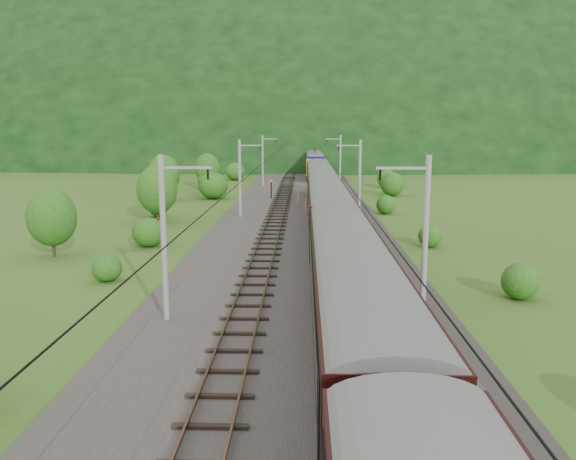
{
  "coord_description": "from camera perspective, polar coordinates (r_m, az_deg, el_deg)",
  "views": [
    {
      "loc": [
        0.5,
        -26.02,
        9.56
      ],
      "look_at": [
        -0.61,
        11.81,
        2.6
      ],
      "focal_mm": 35.0,
      "sensor_mm": 36.0,
      "label": 1
    }
  ],
  "objects": [
    {
      "name": "hazard_post_far",
      "position": [
        61.29,
        1.83,
        2.51
      ],
      "size": [
        0.18,
        0.18,
        1.66
      ],
      "primitive_type": "cylinder",
      "color": "red",
      "rests_on": "railbed"
    },
    {
      "name": "track_right",
      "position": [
        37.23,
        4.56,
        -3.91
      ],
      "size": [
        2.4,
        220.0,
        0.27
      ],
      "color": "brown",
      "rests_on": "railbed"
    },
    {
      "name": "overhead_wires",
      "position": [
        36.11,
        0.89,
        6.51
      ],
      "size": [
        4.83,
        198.0,
        0.03
      ],
      "color": "black",
      "rests_on": "ground"
    },
    {
      "name": "railbed",
      "position": [
        37.24,
        0.86,
        -4.22
      ],
      "size": [
        14.0,
        220.0,
        0.3
      ],
      "primitive_type": "cube",
      "color": "#38332D",
      "rests_on": "ground"
    },
    {
      "name": "mountain_ridge",
      "position": [
        347.71,
        -18.81,
        8.3
      ],
      "size": [
        336.0,
        280.0,
        132.0
      ],
      "primitive_type": "ellipsoid",
      "color": "black",
      "rests_on": "ground"
    },
    {
      "name": "train",
      "position": [
        34.45,
        4.82,
        0.63
      ],
      "size": [
        3.17,
        150.61,
        5.52
      ],
      "color": "black",
      "rests_on": "ground"
    },
    {
      "name": "track_left",
      "position": [
        37.29,
        -2.84,
        -3.86
      ],
      "size": [
        2.4,
        220.0,
        0.27
      ],
      "color": "brown",
      "rests_on": "railbed"
    },
    {
      "name": "catenary_right",
      "position": [
        58.52,
        7.22,
        5.38
      ],
      "size": [
        2.54,
        192.28,
        8.0
      ],
      "color": "gray",
      "rests_on": "railbed"
    },
    {
      "name": "hazard_post_near",
      "position": [
        68.92,
        1.05,
        3.41
      ],
      "size": [
        0.18,
        0.18,
        1.7
      ],
      "primitive_type": "cylinder",
      "color": "red",
      "rests_on": "railbed"
    },
    {
      "name": "mountain_main",
      "position": [
        286.19,
        1.59,
        8.51
      ],
      "size": [
        504.0,
        360.0,
        244.0
      ],
      "primitive_type": "ellipsoid",
      "color": "black",
      "rests_on": "ground"
    },
    {
      "name": "vegetation_left",
      "position": [
        45.62,
        -17.39,
        1.34
      ],
      "size": [
        12.02,
        142.85,
        6.74
      ],
      "color": "#1B4F15",
      "rests_on": "ground"
    },
    {
      "name": "signal",
      "position": [
        73.74,
        -1.71,
        4.33
      ],
      "size": [
        0.27,
        0.27,
        2.45
      ],
      "color": "black",
      "rests_on": "railbed"
    },
    {
      "name": "catenary_left",
      "position": [
        58.62,
        -4.84,
        5.43
      ],
      "size": [
        2.54,
        192.28,
        8.0
      ],
      "color": "gray",
      "rests_on": "railbed"
    },
    {
      "name": "ground",
      "position": [
        27.73,
        0.55,
        -9.75
      ],
      "size": [
        600.0,
        600.0,
        0.0
      ],
      "primitive_type": "plane",
      "color": "#3A571B",
      "rests_on": "ground"
    },
    {
      "name": "vegetation_right",
      "position": [
        52.89,
        14.85,
        1.01
      ],
      "size": [
        6.52,
        108.77,
        2.98
      ],
      "color": "#1B4F15",
      "rests_on": "ground"
    }
  ]
}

